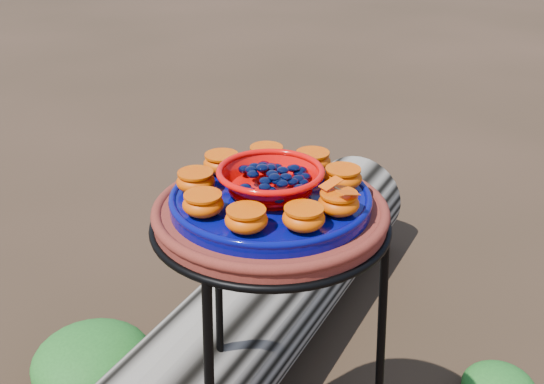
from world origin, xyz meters
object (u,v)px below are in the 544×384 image
red_bowl (270,182)px  driftwood_log (246,325)px  cobalt_plate (270,201)px  terracotta_saucer (271,215)px

red_bowl → driftwood_log: bearing=66.5°
cobalt_plate → red_bowl: bearing=0.0°
driftwood_log → red_bowl: bearing=-113.5°
red_bowl → driftwood_log: (0.18, 0.41, -0.62)m
red_bowl → driftwood_log: 0.76m
red_bowl → terracotta_saucer: bearing=0.0°
terracotta_saucer → driftwood_log: 0.72m
terracotta_saucer → red_bowl: bearing=0.0°
terracotta_saucer → cobalt_plate: bearing=0.0°
terracotta_saucer → driftwood_log: bearing=66.5°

